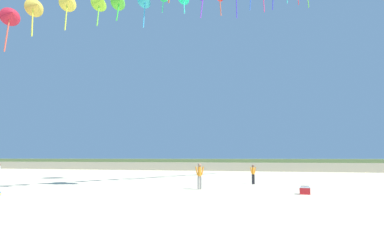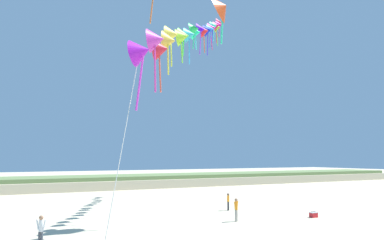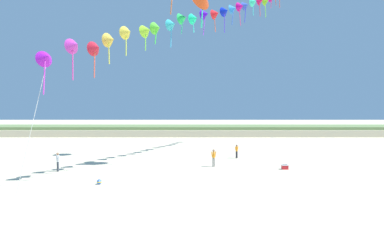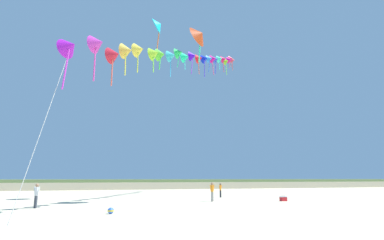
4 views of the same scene
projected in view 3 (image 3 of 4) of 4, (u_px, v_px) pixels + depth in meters
ground_plane at (206, 195)px, 22.07m from camera, size 240.00×240.00×0.00m
dune_ridge at (197, 130)px, 67.93m from camera, size 120.00×10.99×1.82m
person_near_left at (215, 157)px, 32.28m from camera, size 0.55×0.34×1.67m
person_near_right at (59, 160)px, 30.06m from camera, size 0.49×0.45×1.67m
person_mid_center at (238, 150)px, 37.61m from camera, size 0.45×0.38×1.50m
kite_banner_string at (212, 14)px, 36.39m from camera, size 24.95×30.77×22.86m
beach_cooler at (286, 167)px, 31.04m from camera, size 0.58×0.41×0.46m
beach_ball at (101, 182)px, 25.15m from camera, size 0.36×0.36×0.36m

